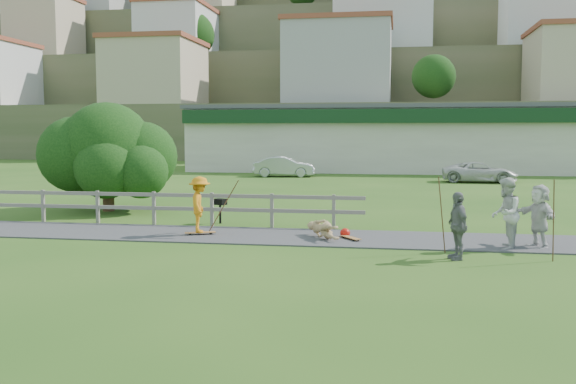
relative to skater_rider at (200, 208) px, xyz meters
name	(u,v)px	position (x,y,z in m)	size (l,w,h in m)	color
ground	(249,245)	(1.79, -1.32, -0.83)	(260.00, 260.00, 0.00)	#275016
path	(260,236)	(1.79, 0.18, -0.81)	(34.00, 3.00, 0.04)	#363638
fence	(136,203)	(-2.83, 1.98, -0.11)	(15.05, 0.10, 1.10)	slate
strip_mall	(398,138)	(5.79, 33.62, 1.74)	(32.50, 10.75, 5.10)	beige
hillside	(374,63)	(1.79, 89.99, 13.58)	(220.00, 67.00, 47.50)	#465330
skater_rider	(200,208)	(0.00, 0.00, 0.00)	(1.08, 0.62, 1.67)	orange
skater_fallen	(323,229)	(3.68, -0.02, -0.54)	(1.61, 0.39, 0.59)	tan
spectator_a	(506,214)	(8.57, -0.77, 0.11)	(0.92, 0.72, 1.89)	silver
spectator_b	(457,226)	(7.20, -2.36, -0.01)	(0.97, 0.40, 1.65)	slate
spectator_d	(539,216)	(9.48, -0.41, 0.02)	(1.58, 0.50, 1.70)	silver
car_silver	(284,167)	(-1.90, 25.09, -0.15)	(1.46, 4.19, 1.38)	#B0B4B8
car_white	(480,172)	(10.71, 22.19, -0.21)	(2.07, 4.49, 1.25)	silver
tree	(108,166)	(-5.32, 5.13, 0.92)	(5.60, 5.60, 3.50)	black
bbq	(220,211)	(-0.11, 2.60, -0.42)	(0.39, 0.29, 0.84)	black
longboard_rider	(200,234)	(0.00, 0.00, -0.78)	(0.91, 0.22, 0.10)	#9C6133
longboard_fallen	(351,239)	(4.48, -0.12, -0.79)	(0.82, 0.20, 0.09)	#9C6133
helmet	(345,233)	(4.28, 0.33, -0.69)	(0.29, 0.29, 0.29)	red
pole_rider	(223,203)	(0.60, 0.40, 0.12)	(0.03, 0.03, 1.90)	#523521
pole_spec_left	(442,215)	(6.88, -1.58, 0.14)	(0.03, 0.03, 1.96)	#523521
pole_spec_right	(554,221)	(9.42, -2.22, 0.15)	(0.03, 0.03, 1.96)	#523521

